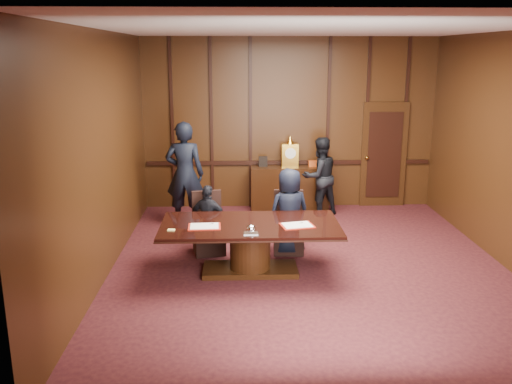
% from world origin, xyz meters
% --- Properties ---
extents(room, '(7.00, 7.04, 3.50)m').
position_xyz_m(room, '(0.07, 0.14, 1.72)').
color(room, black).
rests_on(room, ground).
extents(sideboard, '(1.60, 0.45, 1.54)m').
position_xyz_m(sideboard, '(0.00, 3.26, 0.49)').
color(sideboard, black).
rests_on(sideboard, ground).
extents(conference_table, '(2.62, 1.32, 0.76)m').
position_xyz_m(conference_table, '(-0.90, -0.11, 0.51)').
color(conference_table, black).
rests_on(conference_table, ground).
extents(folder_left, '(0.47, 0.35, 0.02)m').
position_xyz_m(folder_left, '(-1.56, -0.24, 0.77)').
color(folder_left, '#AF1F10').
rests_on(folder_left, conference_table).
extents(folder_right, '(0.52, 0.42, 0.02)m').
position_xyz_m(folder_right, '(-0.22, -0.24, 0.77)').
color(folder_right, '#AF1F10').
rests_on(folder_right, conference_table).
extents(inkstand, '(0.20, 0.14, 0.12)m').
position_xyz_m(inkstand, '(-0.90, -0.56, 0.81)').
color(inkstand, white).
rests_on(inkstand, conference_table).
extents(notepad, '(0.10, 0.08, 0.01)m').
position_xyz_m(notepad, '(-2.01, -0.38, 0.77)').
color(notepad, '#FAE37A').
rests_on(notepad, conference_table).
extents(chair_left, '(0.56, 0.56, 0.99)m').
position_xyz_m(chair_left, '(-1.56, 0.77, 0.29)').
color(chair_left, black).
rests_on(chair_left, ground).
extents(chair_right, '(0.51, 0.51, 0.99)m').
position_xyz_m(chair_right, '(-0.25, 0.77, 0.29)').
color(chair_right, black).
rests_on(chair_right, ground).
extents(signatory_left, '(0.72, 0.47, 1.14)m').
position_xyz_m(signatory_left, '(-1.55, 0.69, 0.57)').
color(signatory_left, black).
rests_on(signatory_left, ground).
extents(signatory_right, '(0.79, 0.63, 1.40)m').
position_xyz_m(signatory_right, '(-0.25, 0.69, 0.70)').
color(signatory_right, black).
rests_on(signatory_right, ground).
extents(witness_left, '(0.75, 0.52, 1.97)m').
position_xyz_m(witness_left, '(-2.06, 2.26, 0.98)').
color(witness_left, black).
rests_on(witness_left, ground).
extents(witness_right, '(0.94, 0.85, 1.57)m').
position_xyz_m(witness_right, '(0.56, 2.85, 0.79)').
color(witness_right, black).
rests_on(witness_right, ground).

